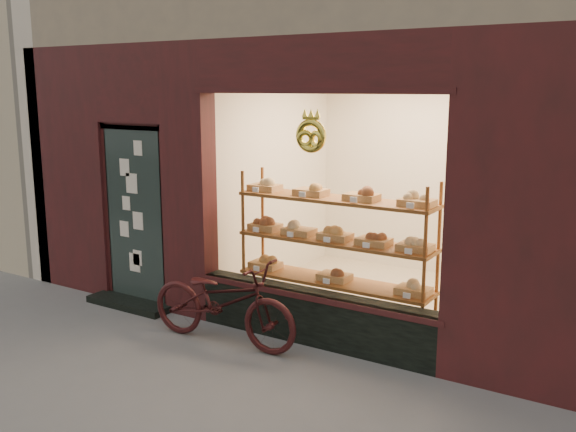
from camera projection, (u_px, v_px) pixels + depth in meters
The scene contains 3 objects.
ground at pixel (134, 418), 5.15m from camera, with size 90.00×90.00×0.00m, color slate.
display_shelf at pixel (335, 252), 6.86m from camera, with size 2.20×0.45×1.70m.
bicycle at pixel (223, 301), 6.58m from camera, with size 0.60×1.72×0.90m, color #361212.
Camera 1 is at (3.56, -3.34, 2.61)m, focal length 40.00 mm.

